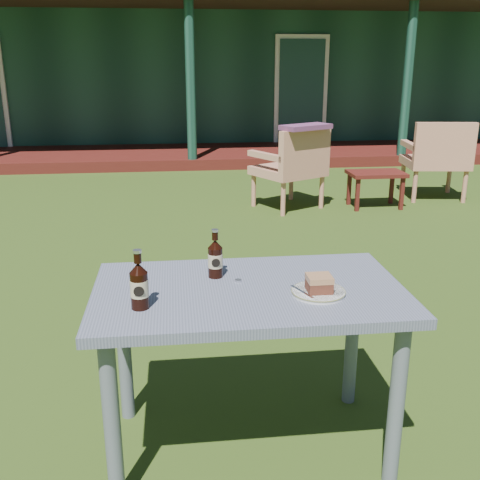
{
  "coord_description": "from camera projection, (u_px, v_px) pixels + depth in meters",
  "views": [
    {
      "loc": [
        -0.27,
        -3.59,
        1.56
      ],
      "look_at": [
        0.0,
        -1.3,
        0.82
      ],
      "focal_mm": 42.0,
      "sensor_mm": 36.0,
      "label": 1
    }
  ],
  "objects": [
    {
      "name": "pavilion",
      "position": [
        183.0,
        59.0,
        12.3
      ],
      "size": [
        15.8,
        8.3,
        3.45
      ],
      "color": "#163A2D",
      "rests_on": "ground"
    },
    {
      "name": "cake_slice",
      "position": [
        319.0,
        283.0,
        2.09
      ],
      "size": [
        0.09,
        0.09,
        0.06
      ],
      "color": "#502619",
      "rests_on": "plate"
    },
    {
      "name": "side_table",
      "position": [
        376.0,
        177.0,
        6.17
      ],
      "size": [
        0.6,
        0.4,
        0.4
      ],
      "color": "#4B1612",
      "rests_on": "ground"
    },
    {
      "name": "cafe_table",
      "position": [
        249.0,
        312.0,
        2.2
      ],
      "size": [
        1.2,
        0.7,
        0.72
      ],
      "color": "slate",
      "rests_on": "ground"
    },
    {
      "name": "floral_throw",
      "position": [
        306.0,
        127.0,
        5.79
      ],
      "size": [
        0.59,
        0.48,
        0.05
      ],
      "primitive_type": "cube",
      "rotation": [
        0.0,
        0.0,
        3.65
      ],
      "color": "#69355B",
      "rests_on": "armchair_left"
    },
    {
      "name": "armchair_right",
      "position": [
        438.0,
        156.0,
        6.49
      ],
      "size": [
        0.75,
        0.72,
        0.91
      ],
      "color": "tan",
      "rests_on": "ground"
    },
    {
      "name": "fork",
      "position": [
        302.0,
        292.0,
        2.09
      ],
      "size": [
        0.06,
        0.13,
        0.0
      ],
      "primitive_type": "cube",
      "rotation": [
        0.0,
        0.0,
        0.39
      ],
      "color": "silver",
      "rests_on": "plate"
    },
    {
      "name": "bottle_cap",
      "position": [
        238.0,
        281.0,
        2.23
      ],
      "size": [
        0.03,
        0.03,
        0.01
      ],
      "primitive_type": "cylinder",
      "color": "silver",
      "rests_on": "cafe_table"
    },
    {
      "name": "ground",
      "position": [
        218.0,
        296.0,
        3.9
      ],
      "size": [
        80.0,
        80.0,
        0.0
      ],
      "primitive_type": "plane",
      "color": "#334916"
    },
    {
      "name": "plate",
      "position": [
        318.0,
        292.0,
        2.11
      ],
      "size": [
        0.2,
        0.2,
        0.01
      ],
      "color": "silver",
      "rests_on": "cafe_table"
    },
    {
      "name": "cola_bottle_far",
      "position": [
        139.0,
        285.0,
        1.97
      ],
      "size": [
        0.06,
        0.07,
        0.22
      ],
      "color": "black",
      "rests_on": "cafe_table"
    },
    {
      "name": "cola_bottle_near",
      "position": [
        215.0,
        258.0,
        2.26
      ],
      "size": [
        0.06,
        0.06,
        0.2
      ],
      "color": "black",
      "rests_on": "cafe_table"
    },
    {
      "name": "armchair_left",
      "position": [
        293.0,
        164.0,
        6.06
      ],
      "size": [
        0.87,
        0.85,
        0.88
      ],
      "color": "tan",
      "rests_on": "ground"
    }
  ]
}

